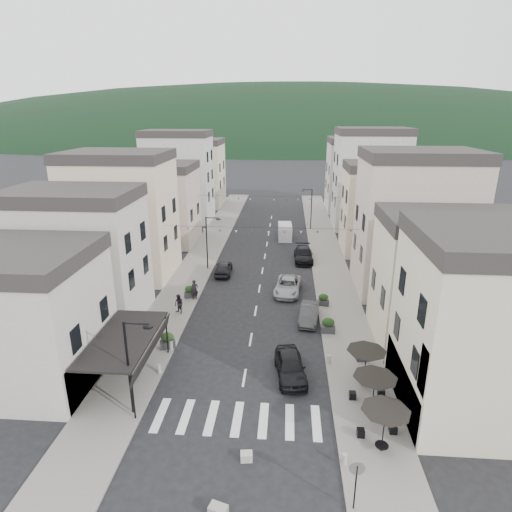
{
  "coord_description": "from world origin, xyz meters",
  "views": [
    {
      "loc": [
        2.57,
        -18.04,
        16.75
      ],
      "look_at": [
        -0.32,
        20.75,
        3.5
      ],
      "focal_mm": 30.0,
      "sensor_mm": 36.0,
      "label": 1
    }
  ],
  "objects_px": {
    "parked_car_a": "(290,366)",
    "parked_car_b": "(309,314)",
    "pedestrian_b": "(179,304)",
    "parked_car_e": "(223,268)",
    "delivery_van": "(285,231)",
    "parked_car_d": "(303,255)",
    "parked_car_c": "(288,286)",
    "pedestrian_a": "(195,290)"
  },
  "relations": [
    {
      "from": "parked_car_b",
      "to": "parked_car_c",
      "type": "distance_m",
      "value": 6.04
    },
    {
      "from": "parked_car_e",
      "to": "pedestrian_a",
      "type": "height_order",
      "value": "pedestrian_a"
    },
    {
      "from": "parked_car_a",
      "to": "parked_car_d",
      "type": "height_order",
      "value": "parked_car_a"
    },
    {
      "from": "parked_car_c",
      "to": "pedestrian_b",
      "type": "relative_size",
      "value": 2.95
    },
    {
      "from": "parked_car_d",
      "to": "pedestrian_b",
      "type": "distance_m",
      "value": 18.6
    },
    {
      "from": "parked_car_c",
      "to": "parked_car_d",
      "type": "relative_size",
      "value": 0.99
    },
    {
      "from": "pedestrian_b",
      "to": "parked_car_d",
      "type": "bearing_deg",
      "value": 86.79
    },
    {
      "from": "parked_car_d",
      "to": "parked_car_e",
      "type": "bearing_deg",
      "value": -151.43
    },
    {
      "from": "parked_car_a",
      "to": "parked_car_d",
      "type": "relative_size",
      "value": 0.88
    },
    {
      "from": "parked_car_d",
      "to": "delivery_van",
      "type": "xyz_separation_m",
      "value": [
        -2.28,
        9.17,
        0.31
      ]
    },
    {
      "from": "parked_car_b",
      "to": "parked_car_d",
      "type": "height_order",
      "value": "parked_car_d"
    },
    {
      "from": "parked_car_a",
      "to": "pedestrian_b",
      "type": "distance_m",
      "value": 12.73
    },
    {
      "from": "parked_car_d",
      "to": "parked_car_e",
      "type": "relative_size",
      "value": 1.23
    },
    {
      "from": "parked_car_b",
      "to": "pedestrian_b",
      "type": "height_order",
      "value": "pedestrian_b"
    },
    {
      "from": "delivery_van",
      "to": "parked_car_d",
      "type": "bearing_deg",
      "value": -78.55
    },
    {
      "from": "parked_car_c",
      "to": "parked_car_a",
      "type": "bearing_deg",
      "value": -83.02
    },
    {
      "from": "parked_car_c",
      "to": "parked_car_e",
      "type": "relative_size",
      "value": 1.22
    },
    {
      "from": "delivery_van",
      "to": "parked_car_b",
      "type": "bearing_deg",
      "value": -87.18
    },
    {
      "from": "parked_car_b",
      "to": "pedestrian_b",
      "type": "xyz_separation_m",
      "value": [
        -11.14,
        0.38,
        0.31
      ]
    },
    {
      "from": "parked_car_d",
      "to": "pedestrian_a",
      "type": "bearing_deg",
      "value": -132.49
    },
    {
      "from": "parked_car_c",
      "to": "pedestrian_b",
      "type": "height_order",
      "value": "pedestrian_b"
    },
    {
      "from": "parked_car_d",
      "to": "pedestrian_b",
      "type": "xyz_separation_m",
      "value": [
        -11.14,
        -14.9,
        0.24
      ]
    },
    {
      "from": "parked_car_b",
      "to": "pedestrian_b",
      "type": "relative_size",
      "value": 2.39
    },
    {
      "from": "parked_car_e",
      "to": "parked_car_a",
      "type": "bearing_deg",
      "value": 109.65
    },
    {
      "from": "parked_car_d",
      "to": "pedestrian_b",
      "type": "height_order",
      "value": "pedestrian_b"
    },
    {
      "from": "parked_car_b",
      "to": "delivery_van",
      "type": "distance_m",
      "value": 24.56
    },
    {
      "from": "parked_car_e",
      "to": "delivery_van",
      "type": "xyz_separation_m",
      "value": [
        6.45,
        14.19,
        0.34
      ]
    },
    {
      "from": "parked_car_d",
      "to": "pedestrian_a",
      "type": "distance_m",
      "value": 15.8
    },
    {
      "from": "parked_car_c",
      "to": "parked_car_e",
      "type": "distance_m",
      "value": 8.26
    },
    {
      "from": "parked_car_a",
      "to": "parked_car_b",
      "type": "relative_size",
      "value": 1.1
    },
    {
      "from": "pedestrian_a",
      "to": "pedestrian_b",
      "type": "relative_size",
      "value": 1.08
    },
    {
      "from": "parked_car_e",
      "to": "parked_car_c",
      "type": "bearing_deg",
      "value": 145.36
    },
    {
      "from": "pedestrian_a",
      "to": "pedestrian_b",
      "type": "distance_m",
      "value": 3.09
    },
    {
      "from": "parked_car_a",
      "to": "parked_car_d",
      "type": "bearing_deg",
      "value": 78.19
    },
    {
      "from": "parked_car_d",
      "to": "parked_car_a",
      "type": "bearing_deg",
      "value": -95.2
    },
    {
      "from": "pedestrian_a",
      "to": "parked_car_a",
      "type": "bearing_deg",
      "value": -70.73
    },
    {
      "from": "parked_car_b",
      "to": "pedestrian_a",
      "type": "distance_m",
      "value": 10.94
    },
    {
      "from": "parked_car_d",
      "to": "delivery_van",
      "type": "relative_size",
      "value": 1.13
    },
    {
      "from": "pedestrian_b",
      "to": "parked_car_a",
      "type": "bearing_deg",
      "value": -7.72
    },
    {
      "from": "parked_car_a",
      "to": "parked_car_e",
      "type": "bearing_deg",
      "value": 103.45
    },
    {
      "from": "pedestrian_a",
      "to": "delivery_van",
      "type": "bearing_deg",
      "value": 50.45
    },
    {
      "from": "parked_car_d",
      "to": "delivery_van",
      "type": "distance_m",
      "value": 9.46
    }
  ]
}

